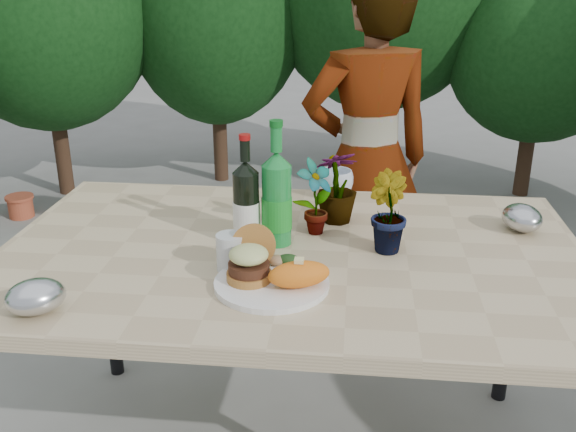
# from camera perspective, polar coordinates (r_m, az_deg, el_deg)

# --- Properties ---
(patio_table) EXTENTS (1.60, 1.00, 0.75)m
(patio_table) POSITION_cam_1_polar(r_m,az_deg,el_deg) (1.78, 0.28, -4.67)
(patio_table) COLOR tan
(patio_table) RESTS_ON ground
(shrub_hedge) EXTENTS (6.86, 5.28, 2.36)m
(shrub_hedge) POSITION_cam_1_polar(r_m,az_deg,el_deg) (3.41, 6.55, 16.79)
(shrub_hedge) COLOR #382316
(shrub_hedge) RESTS_ON ground
(dinner_plate) EXTENTS (0.28, 0.28, 0.01)m
(dinner_plate) POSITION_cam_1_polar(r_m,az_deg,el_deg) (1.56, -1.46, -6.01)
(dinner_plate) COLOR white
(dinner_plate) RESTS_ON patio_table
(burger_stack) EXTENTS (0.11, 0.16, 0.11)m
(burger_stack) POSITION_cam_1_polar(r_m,az_deg,el_deg) (1.56, -3.39, -3.86)
(burger_stack) COLOR #B7722D
(burger_stack) RESTS_ON dinner_plate
(sweet_potato) EXTENTS (0.17, 0.12, 0.06)m
(sweet_potato) POSITION_cam_1_polar(r_m,az_deg,el_deg) (1.52, 0.98, -5.20)
(sweet_potato) COLOR orange
(sweet_potato) RESTS_ON dinner_plate
(grilled_veg) EXTENTS (0.08, 0.05, 0.03)m
(grilled_veg) POSITION_cam_1_polar(r_m,az_deg,el_deg) (1.63, -0.43, -3.91)
(grilled_veg) COLOR olive
(grilled_veg) RESTS_ON dinner_plate
(wine_bottle) EXTENTS (0.07, 0.07, 0.31)m
(wine_bottle) POSITION_cam_1_polar(r_m,az_deg,el_deg) (1.76, -3.73, 1.05)
(wine_bottle) COLOR black
(wine_bottle) RESTS_ON patio_table
(sparkling_water) EXTENTS (0.08, 0.08, 0.35)m
(sparkling_water) POSITION_cam_1_polar(r_m,az_deg,el_deg) (1.75, -1.01, 1.43)
(sparkling_water) COLOR #167B2F
(sparkling_water) RESTS_ON patio_table
(plastic_cup) EXTENTS (0.07, 0.07, 0.09)m
(plastic_cup) POSITION_cam_1_polar(r_m,az_deg,el_deg) (1.63, -5.14, -3.22)
(plastic_cup) COLOR silver
(plastic_cup) RESTS_ON patio_table
(seedling_left) EXTENTS (0.14, 0.14, 0.22)m
(seedling_left) POSITION_cam_1_polar(r_m,az_deg,el_deg) (1.82, 2.44, 1.65)
(seedling_left) COLOR #29581E
(seedling_left) RESTS_ON patio_table
(seedling_mid) EXTENTS (0.14, 0.15, 0.22)m
(seedling_mid) POSITION_cam_1_polar(r_m,az_deg,el_deg) (1.73, 8.76, 0.33)
(seedling_mid) COLOR #26581E
(seedling_mid) RESTS_ON patio_table
(seedling_right) EXTENTS (0.16, 0.16, 0.22)m
(seedling_right) POSITION_cam_1_polar(r_m,az_deg,el_deg) (1.92, 4.40, 2.65)
(seedling_right) COLOR #296121
(seedling_right) RESTS_ON patio_table
(blue_bowl) EXTENTS (0.15, 0.15, 0.09)m
(blue_bowl) POSITION_cam_1_polar(r_m,az_deg,el_deg) (2.14, 4.25, 2.90)
(blue_bowl) COLOR silver
(blue_bowl) RESTS_ON patio_table
(foil_packet_left) EXTENTS (0.17, 0.16, 0.08)m
(foil_packet_left) POSITION_cam_1_polar(r_m,az_deg,el_deg) (1.54, -21.53, -6.68)
(foil_packet_left) COLOR #B9BCC1
(foil_packet_left) RESTS_ON patio_table
(foil_packet_right) EXTENTS (0.14, 0.16, 0.08)m
(foil_packet_right) POSITION_cam_1_polar(r_m,az_deg,el_deg) (1.99, 20.08, -0.14)
(foil_packet_right) COLOR #B1B3B8
(foil_packet_right) RESTS_ON patio_table
(person) EXTENTS (0.62, 0.51, 1.48)m
(person) POSITION_cam_1_polar(r_m,az_deg,el_deg) (2.59, 7.04, 4.88)
(person) COLOR #8A5C45
(person) RESTS_ON ground
(terracotta_pot) EXTENTS (0.17, 0.17, 0.14)m
(terracotta_pot) POSITION_cam_1_polar(r_m,az_deg,el_deg) (4.31, -22.68, 0.83)
(terracotta_pot) COLOR #AC472C
(terracotta_pot) RESTS_ON ground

